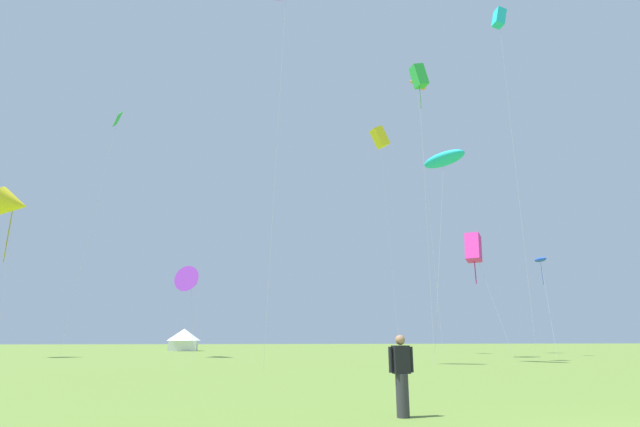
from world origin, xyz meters
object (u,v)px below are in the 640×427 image
object	(u,v)px
kite_blue_parafoil	(540,260)
kite_magenta_box	(473,248)
kite_cyan_box	(499,19)
kite_purple_delta	(191,282)
kite_orange_delta	(416,81)
kite_cyan_parafoil	(444,159)
person_spectator	(402,376)
kite_green_box	(419,77)
kite_yellow_box	(380,138)
festival_tent_center	(184,339)
kite_yellow_delta	(14,204)
kite_green_diamond	(117,122)

from	to	relation	value
kite_blue_parafoil	kite_magenta_box	distance (m)	9.67
kite_cyan_box	kite_purple_delta	bearing A→B (deg)	165.24
kite_cyan_box	kite_orange_delta	world-z (taller)	kite_orange_delta
kite_cyan_parafoil	person_spectator	size ratio (longest dim) A/B	9.46
kite_blue_parafoil	kite_green_box	world-z (taller)	kite_green_box
kite_cyan_parafoil	kite_blue_parafoil	size ratio (longest dim) A/B	1.56
kite_cyan_parafoil	kite_magenta_box	distance (m)	13.68
kite_yellow_box	festival_tent_center	size ratio (longest dim) A/B	5.67
kite_yellow_delta	person_spectator	xyz separation A→B (m)	(25.84, -39.79, -14.04)
kite_purple_delta	kite_orange_delta	xyz separation A→B (m)	(27.76, 5.96, 29.01)
kite_cyan_parafoil	kite_yellow_delta	world-z (taller)	kite_yellow_delta
festival_tent_center	kite_purple_delta	bearing A→B (deg)	-84.28
kite_magenta_box	kite_green_box	bearing A→B (deg)	-134.85
kite_orange_delta	kite_blue_parafoil	distance (m)	29.10
festival_tent_center	kite_cyan_box	bearing A→B (deg)	-47.19
kite_purple_delta	festival_tent_center	xyz separation A→B (m)	(-2.90, 29.00, -5.40)
kite_cyan_parafoil	kite_green_diamond	world-z (taller)	kite_green_diamond
kite_yellow_box	festival_tent_center	distance (m)	42.53
kite_orange_delta	person_spectator	distance (m)	59.73
kite_green_diamond	kite_yellow_delta	bearing A→B (deg)	171.48
kite_purple_delta	kite_orange_delta	size ratio (longest dim) A/B	0.23
kite_yellow_box	kite_cyan_box	world-z (taller)	kite_cyan_box
kite_green_box	festival_tent_center	distance (m)	53.15
kite_cyan_box	kite_orange_delta	bearing A→B (deg)	105.35
kite_cyan_box	kite_blue_parafoil	world-z (taller)	kite_cyan_box
kite_yellow_box	kite_yellow_delta	xyz separation A→B (m)	(-40.31, -4.11, -12.51)
festival_tent_center	kite_cyan_parafoil	bearing A→B (deg)	-62.44
kite_cyan_parafoil	kite_orange_delta	size ratio (longest dim) A/B	0.43
person_spectator	kite_cyan_parafoil	bearing A→B (deg)	60.70
kite_cyan_parafoil	person_spectator	xyz separation A→B (m)	(-12.54, -22.35, -14.86)
kite_blue_parafoil	kite_green_box	size ratio (longest dim) A/B	0.42
kite_yellow_delta	kite_magenta_box	size ratio (longest dim) A/B	1.36
kite_yellow_delta	person_spectator	distance (m)	49.48
kite_orange_delta	kite_green_diamond	distance (m)	39.03
kite_cyan_box	kite_yellow_delta	bearing A→B (deg)	168.26
kite_cyan_parafoil	kite_cyan_box	xyz separation A→B (m)	(11.40, 7.10, 20.36)
kite_yellow_delta	festival_tent_center	bearing A→B (deg)	60.65
kite_blue_parafoil	person_spectator	bearing A→B (deg)	-130.01
kite_purple_delta	festival_tent_center	size ratio (longest dim) A/B	1.70
kite_green_diamond	person_spectator	distance (m)	47.90
kite_orange_delta	kite_magenta_box	world-z (taller)	kite_orange_delta
kite_yellow_box	kite_blue_parafoil	bearing A→B (deg)	-30.49
kite_purple_delta	kite_cyan_box	size ratio (longest dim) A/B	0.23
kite_yellow_box	kite_cyan_box	distance (m)	19.33
kite_yellow_box	kite_magenta_box	world-z (taller)	kite_yellow_box
kite_purple_delta	person_spectator	distance (m)	39.11
kite_green_diamond	festival_tent_center	world-z (taller)	kite_green_diamond
person_spectator	kite_yellow_delta	bearing A→B (deg)	123.00
kite_yellow_box	kite_cyan_parafoil	world-z (taller)	kite_yellow_box
kite_green_diamond	kite_magenta_box	world-z (taller)	kite_green_diamond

